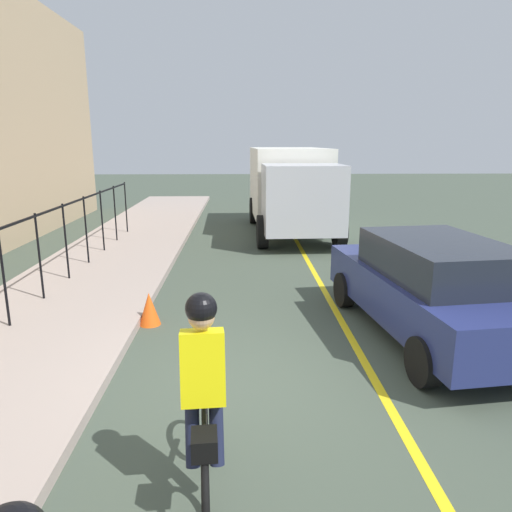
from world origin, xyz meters
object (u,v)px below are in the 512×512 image
(cyclist_lead, at_px, (204,398))
(box_truck_background, at_px, (290,186))
(patrol_sedan, at_px, (432,286))
(traffic_cone_near, at_px, (149,309))

(cyclist_lead, distance_m, box_truck_background, 12.49)
(patrol_sedan, height_order, box_truck_background, box_truck_background)
(patrol_sedan, height_order, traffic_cone_near, patrol_sedan)
(cyclist_lead, xyz_separation_m, box_truck_background, (12.31, -1.98, 0.64))
(cyclist_lead, bearing_deg, box_truck_background, -13.65)
(box_truck_background, bearing_deg, cyclist_lead, -10.75)
(cyclist_lead, bearing_deg, traffic_cone_near, 12.56)
(cyclist_lead, relative_size, patrol_sedan, 0.40)
(cyclist_lead, xyz_separation_m, patrol_sedan, (3.34, -3.26, -0.09))
(patrol_sedan, distance_m, traffic_cone_near, 4.56)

